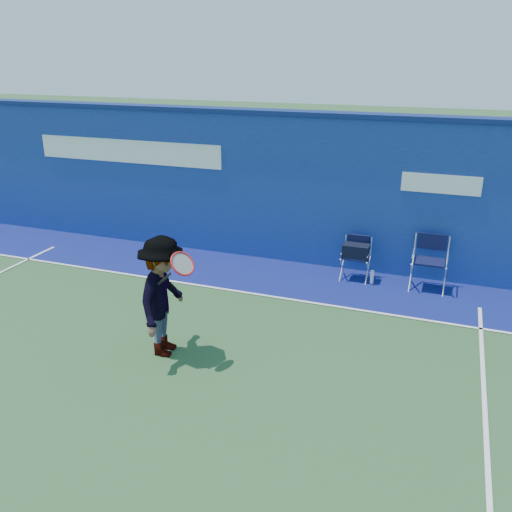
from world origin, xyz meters
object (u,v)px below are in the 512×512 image
(directors_chair_left, at_px, (355,262))
(directors_chair_right, at_px, (428,273))
(water_bottle, at_px, (372,277))
(tennis_player, at_px, (163,297))

(directors_chair_left, relative_size, directors_chair_right, 0.84)
(water_bottle, relative_size, tennis_player, 0.15)
(tennis_player, bearing_deg, directors_chair_right, 46.76)
(directors_chair_right, distance_m, tennis_player, 5.09)
(water_bottle, bearing_deg, tennis_player, -124.61)
(water_bottle, distance_m, tennis_player, 4.40)
(directors_chair_left, xyz_separation_m, tennis_player, (-2.11, -3.67, 0.54))
(directors_chair_right, distance_m, water_bottle, 1.03)
(directors_chair_right, height_order, tennis_player, tennis_player)
(directors_chair_left, xyz_separation_m, directors_chair_right, (1.35, 0.01, -0.04))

